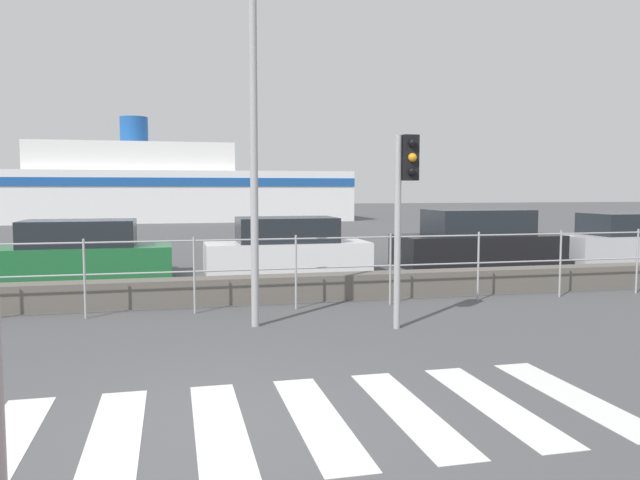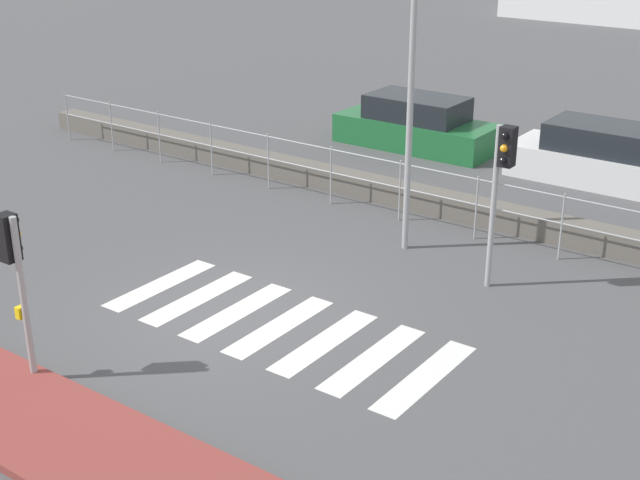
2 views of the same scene
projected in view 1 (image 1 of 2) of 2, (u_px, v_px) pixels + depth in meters
ground_plane at (216, 428)px, 5.58m from camera, size 160.00×160.00×0.00m
crosswalk at (317, 418)px, 5.80m from camera, size 5.85×2.40×0.01m
seawall at (193, 291)px, 11.51m from camera, size 23.56×0.55×0.48m
harbor_fence at (194, 264)px, 10.61m from camera, size 21.25×0.04×1.32m
traffic_light_far at (405, 187)px, 9.38m from camera, size 0.34×0.32×2.94m
streetlamp at (255, 77)px, 9.15m from camera, size 0.32×1.24×6.07m
ferry_boat at (169, 188)px, 42.02m from camera, size 22.53×8.49×6.84m
parked_car_green at (80, 253)px, 14.91m from camera, size 4.29×1.71×1.39m
parked_car_white at (286, 248)px, 16.07m from camera, size 4.16×1.76×1.40m
parked_car_black at (477, 242)px, 17.30m from camera, size 4.51×1.90×1.56m
parked_car_silver at (630, 240)px, 18.45m from camera, size 4.35×1.82×1.41m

